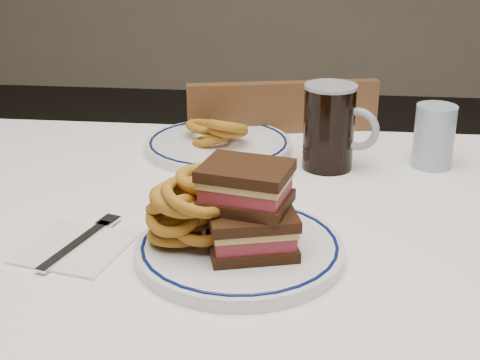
# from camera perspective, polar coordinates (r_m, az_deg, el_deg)

# --- Properties ---
(dining_table) EXTENTS (1.27, 0.87, 0.75)m
(dining_table) POSITION_cam_1_polar(r_m,az_deg,el_deg) (1.08, -1.91, -7.85)
(dining_table) COLOR white
(dining_table) RESTS_ON floor
(chair_far) EXTENTS (0.47, 0.47, 0.86)m
(chair_far) POSITION_cam_1_polar(r_m,az_deg,el_deg) (1.61, 2.75, -4.27)
(chair_far) COLOR #4A3218
(chair_far) RESTS_ON floor
(main_plate) EXTENTS (0.28, 0.28, 0.02)m
(main_plate) POSITION_cam_1_polar(r_m,az_deg,el_deg) (0.91, -0.02, -5.86)
(main_plate) COLOR silver
(main_plate) RESTS_ON dining_table
(reuben_sandwich) EXTENTS (0.14, 0.13, 0.12)m
(reuben_sandwich) POSITION_cam_1_polar(r_m,az_deg,el_deg) (0.87, 0.75, -2.45)
(reuben_sandwich) COLOR black
(reuben_sandwich) RESTS_ON main_plate
(onion_rings_main) EXTENTS (0.12, 0.12, 0.11)m
(onion_rings_main) POSITION_cam_1_polar(r_m,az_deg,el_deg) (0.89, -4.63, -2.58)
(onion_rings_main) COLOR brown
(onion_rings_main) RESTS_ON main_plate
(ketchup_ramekin) EXTENTS (0.06, 0.06, 0.03)m
(ketchup_ramekin) POSITION_cam_1_polar(r_m,az_deg,el_deg) (0.99, -2.01, -1.76)
(ketchup_ramekin) COLOR white
(ketchup_ramekin) RESTS_ON main_plate
(beer_mug) EXTENTS (0.13, 0.09, 0.15)m
(beer_mug) POSITION_cam_1_polar(r_m,az_deg,el_deg) (1.19, 7.74, 4.55)
(beer_mug) COLOR black
(beer_mug) RESTS_ON dining_table
(water_glass) EXTENTS (0.07, 0.07, 0.11)m
(water_glass) POSITION_cam_1_polar(r_m,az_deg,el_deg) (1.25, 16.22, 3.60)
(water_glass) COLOR #8FA8B9
(water_glass) RESTS_ON dining_table
(far_plate) EXTENTS (0.28, 0.28, 0.02)m
(far_plate) POSITION_cam_1_polar(r_m,az_deg,el_deg) (1.29, -1.86, 3.02)
(far_plate) COLOR silver
(far_plate) RESTS_ON dining_table
(onion_rings_far) EXTENTS (0.13, 0.14, 0.08)m
(onion_rings_far) POSITION_cam_1_polar(r_m,az_deg,el_deg) (1.27, -1.90, 4.25)
(onion_rings_far) COLOR brown
(onion_rings_far) RESTS_ON far_plate
(napkin_fork) EXTENTS (0.16, 0.18, 0.01)m
(napkin_fork) POSITION_cam_1_polar(r_m,az_deg,el_deg) (0.96, -13.76, -5.50)
(napkin_fork) COLOR silver
(napkin_fork) RESTS_ON dining_table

